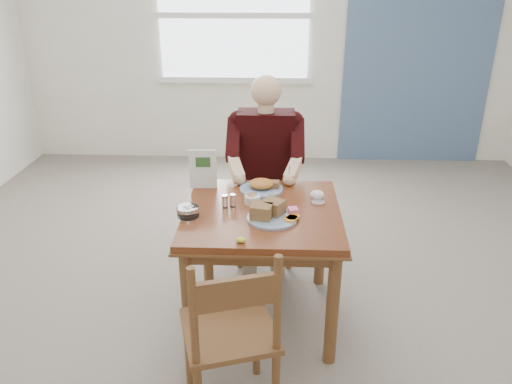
{
  "coord_description": "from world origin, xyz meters",
  "views": [
    {
      "loc": [
        0.07,
        -2.6,
        2.0
      ],
      "look_at": [
        -0.04,
        0.0,
        0.86
      ],
      "focal_mm": 35.0,
      "sensor_mm": 36.0,
      "label": 1
    }
  ],
  "objects_px": {
    "near_plate": "(271,213)",
    "far_plate": "(262,186)",
    "table": "(262,227)",
    "chair_far": "(265,196)",
    "diner": "(265,158)",
    "chair_near": "(231,335)"
  },
  "relations": [
    {
      "from": "chair_near",
      "to": "far_plate",
      "type": "relative_size",
      "value": 3.22
    },
    {
      "from": "table",
      "to": "near_plate",
      "type": "height_order",
      "value": "near_plate"
    },
    {
      "from": "near_plate",
      "to": "far_plate",
      "type": "relative_size",
      "value": 1.2
    },
    {
      "from": "near_plate",
      "to": "chair_far",
      "type": "bearing_deg",
      "value": 93.12
    },
    {
      "from": "chair_far",
      "to": "diner",
      "type": "distance_m",
      "value": 0.34
    },
    {
      "from": "chair_far",
      "to": "near_plate",
      "type": "bearing_deg",
      "value": -86.88
    },
    {
      "from": "chair_far",
      "to": "chair_near",
      "type": "distance_m",
      "value": 1.57
    },
    {
      "from": "chair_far",
      "to": "near_plate",
      "type": "height_order",
      "value": "chair_far"
    },
    {
      "from": "diner",
      "to": "near_plate",
      "type": "xyz_separation_m",
      "value": [
        0.05,
        -0.82,
        -0.03
      ]
    },
    {
      "from": "chair_near",
      "to": "near_plate",
      "type": "height_order",
      "value": "chair_near"
    },
    {
      "from": "table",
      "to": "diner",
      "type": "height_order",
      "value": "diner"
    },
    {
      "from": "chair_far",
      "to": "chair_near",
      "type": "xyz_separation_m",
      "value": [
        -0.12,
        -1.57,
        0.0
      ]
    },
    {
      "from": "diner",
      "to": "table",
      "type": "bearing_deg",
      "value": -90.0
    },
    {
      "from": "diner",
      "to": "far_plate",
      "type": "relative_size",
      "value": 4.7
    },
    {
      "from": "chair_far",
      "to": "far_plate",
      "type": "height_order",
      "value": "chair_far"
    },
    {
      "from": "far_plate",
      "to": "chair_near",
      "type": "bearing_deg",
      "value": -96.01
    },
    {
      "from": "far_plate",
      "to": "chair_far",
      "type": "bearing_deg",
      "value": 88.96
    },
    {
      "from": "near_plate",
      "to": "far_plate",
      "type": "height_order",
      "value": "near_plate"
    },
    {
      "from": "diner",
      "to": "far_plate",
      "type": "height_order",
      "value": "diner"
    },
    {
      "from": "near_plate",
      "to": "chair_near",
      "type": "bearing_deg",
      "value": -104.49
    },
    {
      "from": "chair_far",
      "to": "near_plate",
      "type": "distance_m",
      "value": 0.96
    },
    {
      "from": "table",
      "to": "diner",
      "type": "xyz_separation_m",
      "value": [
        0.0,
        0.71,
        0.17
      ]
    }
  ]
}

